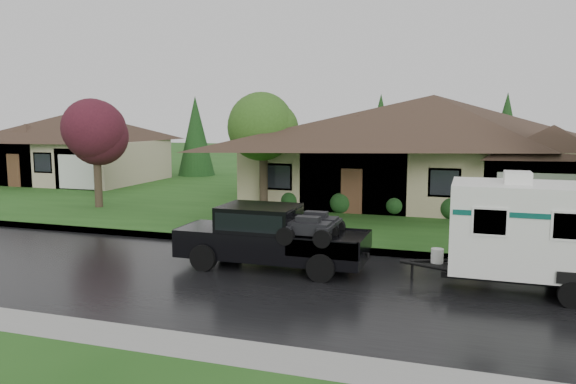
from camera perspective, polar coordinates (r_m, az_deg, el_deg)
name	(u,v)px	position (r m, az deg, el deg)	size (l,w,h in m)	color
ground	(330,269)	(17.53, 4.33, -7.76)	(140.00, 140.00, 0.00)	#224F18
road	(313,287)	(15.67, 2.54, -9.62)	(140.00, 8.00, 0.01)	black
curb	(346,250)	(19.63, 5.92, -5.85)	(140.00, 0.50, 0.15)	gray
lawn	(395,198)	(32.00, 10.81, -0.64)	(140.00, 26.00, 0.15)	#224F18
house_main	(438,137)	(30.31, 15.02, 5.45)	(19.44, 10.80, 6.90)	tan
house_far	(79,140)	(41.34, -20.49, 4.93)	(10.80, 8.64, 5.80)	#C4B091
tree_left_green	(263,128)	(26.60, -2.53, 6.52)	(3.44, 3.44, 5.70)	#382B1E
tree_red	(96,133)	(29.26, -18.94, 5.65)	(3.19, 3.19, 5.28)	#382B1E
shrub_row	(423,205)	(26.10, 13.57, -1.33)	(13.60, 1.00, 1.00)	#143814
pickup_truck	(268,235)	(17.37, -2.05, -4.36)	(5.82, 2.21, 1.94)	black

